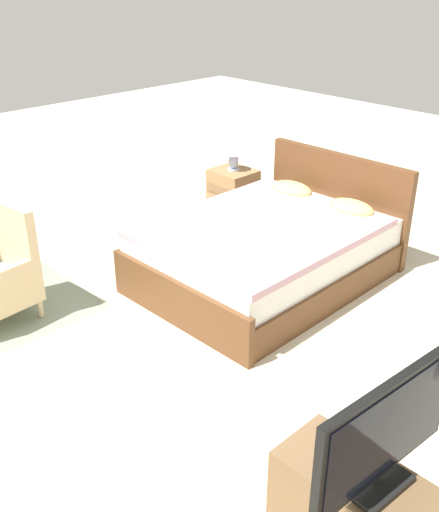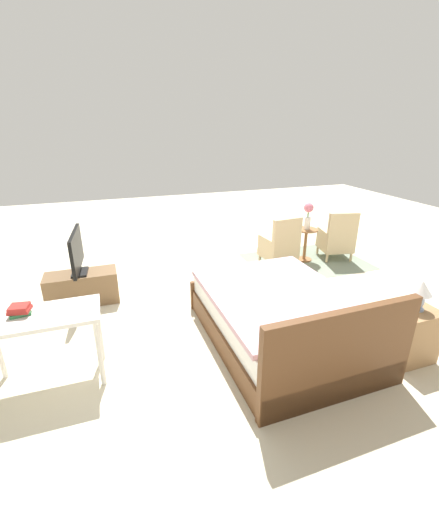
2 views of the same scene
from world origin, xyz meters
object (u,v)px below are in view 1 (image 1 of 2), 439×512
Objects in this scene: armchair_by_window_right at (0,275)px; table_lamp at (234,150)px; bed at (270,249)px; nightstand at (233,196)px; tv_flatscreen at (385,434)px.

table_lamp is (-0.11, 2.71, 0.42)m from armchair_by_window_right.
nightstand is at bearing 148.90° from bed.
bed reaches higher than nightstand.
table_lamp is at bearing 143.92° from tv_flatscreen.
armchair_by_window_right is (-1.06, -2.01, 0.08)m from bed.
table_lamp is at bearing 92.28° from armchair_by_window_right.
table_lamp is at bearing 148.87° from bed.
armchair_by_window_right is at bearing -175.51° from tv_flatscreen.
table_lamp is at bearing 90.00° from nightstand.
tv_flatscreen reaches higher than bed.
nightstand is 4.19m from tv_flatscreen.
table_lamp is (-1.16, 0.70, 0.51)m from bed.
bed is 2.27m from armchair_by_window_right.
armchair_by_window_right is at bearing -87.72° from table_lamp.
table_lamp is 0.37× the size of tv_flatscreen.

